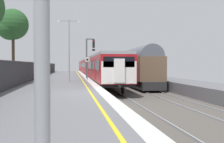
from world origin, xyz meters
name	(u,v)px	position (x,y,z in m)	size (l,w,h in m)	color
ground	(142,103)	(2.64, 0.00, -0.61)	(17.40, 110.00, 1.21)	slate
commuter_train_at_platform	(91,67)	(2.10, 34.87, 1.27)	(2.83, 61.18, 3.81)	maroon
freight_train_adjacent_track	(116,66)	(6.10, 30.20, 1.47)	(2.60, 43.83, 4.52)	#232326
signal_gantry	(89,53)	(0.63, 16.95, 2.98)	(1.10, 0.24, 4.76)	#47474C
speed_limit_sign	(87,65)	(0.25, 13.62, 1.59)	(0.59, 0.08, 2.48)	#59595B
platform_lamp_mid	(69,45)	(-1.66, 10.04, 3.41)	(2.00, 0.20, 5.80)	#93999E
background_tree_centre	(12,26)	(-7.26, 12.46, 5.47)	(3.04, 3.04, 7.15)	#473323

